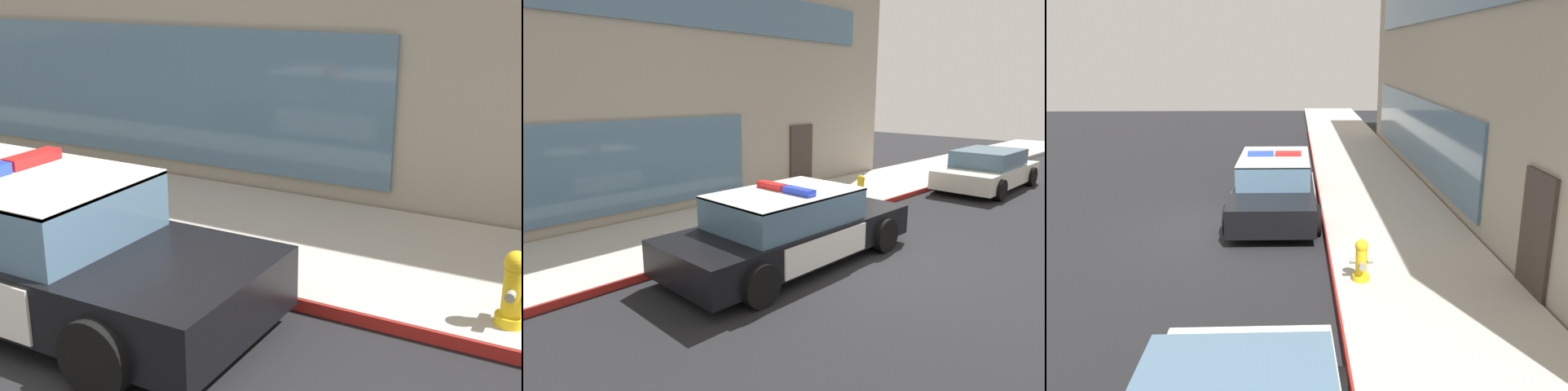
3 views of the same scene
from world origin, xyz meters
TOP-DOWN VIEW (x-y plane):
  - ground at (0.00, 0.00)m, footprint 48.00×48.00m
  - sidewalk at (0.00, 3.61)m, footprint 48.00×3.08m
  - curb_red_paint at (0.00, 2.06)m, footprint 28.80×0.04m
  - police_cruiser at (-1.28, 0.91)m, footprint 5.08×2.09m
  - fire_hydrant at (3.18, 2.50)m, footprint 0.34×0.39m

SIDE VIEW (x-z plane):
  - ground at x=0.00m, z-range 0.00..0.00m
  - sidewalk at x=0.00m, z-range 0.00..0.15m
  - curb_red_paint at x=0.00m, z-range 0.01..0.14m
  - fire_hydrant at x=3.18m, z-range 0.14..0.86m
  - police_cruiser at x=-1.28m, z-range -0.07..1.43m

